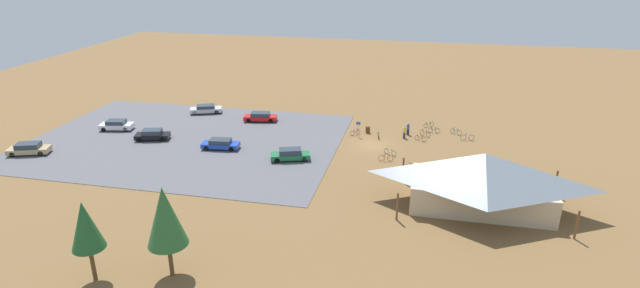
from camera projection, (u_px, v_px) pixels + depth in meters
name	position (u px, v px, depth m)	size (l,w,h in m)	color
ground	(371.00, 145.00, 64.14)	(160.00, 160.00, 0.00)	brown
parking_lot_asphalt	(186.00, 140.00, 65.71)	(39.86, 29.20, 0.05)	#56565B
bike_pavilion	(482.00, 177.00, 47.55)	(15.63, 8.81, 5.62)	#C6B28E
trash_bin	(368.00, 130.00, 68.27)	(0.60, 0.60, 0.90)	brown
lot_sign	(358.00, 127.00, 66.48)	(0.56, 0.08, 2.20)	#99999E
pine_far_east	(85.00, 226.00, 36.31)	(2.42, 2.42, 6.60)	brown
pine_east	(165.00, 217.00, 36.66)	(3.02, 3.02, 7.48)	brown
bicycle_teal_trailside	(425.00, 133.00, 67.04)	(1.43, 1.23, 0.87)	black
bicycle_black_lone_east	(408.00, 167.00, 56.73)	(0.97, 1.47, 0.75)	black
bicycle_purple_yard_center	(355.00, 132.00, 67.50)	(1.17, 1.23, 0.80)	black
bicycle_green_front_row	(429.00, 125.00, 70.55)	(1.39, 1.08, 0.76)	black
bicycle_silver_mid_cluster	(467.00, 138.00, 65.55)	(1.80, 0.48, 0.91)	black
bicycle_orange_back_row	(386.00, 158.00, 59.09)	(1.73, 0.51, 0.88)	black
bicycle_yellow_lone_west	(378.00, 136.00, 66.39)	(0.48, 1.64, 0.78)	black
bicycle_blue_yard_right	(434.00, 130.00, 68.31)	(1.64, 0.48, 0.78)	black
bicycle_white_yard_left	(390.00, 152.00, 60.91)	(1.58, 0.90, 0.83)	black
bicycle_red_edge_north	(420.00, 138.00, 65.42)	(1.53, 0.73, 0.74)	black
bicycle_teal_by_bin	(456.00, 132.00, 67.74)	(1.48, 0.79, 0.85)	black
car_white_second_row	(117.00, 125.00, 69.23)	(4.67, 2.70, 1.38)	white
car_red_mid_lot	(260.00, 117.00, 72.78)	(4.96, 2.58, 1.30)	red
car_tan_front_row	(29.00, 149.00, 60.96)	(5.10, 3.32, 1.41)	tan
car_blue_back_corner	(221.00, 144.00, 62.61)	(4.79, 2.28, 1.26)	#1E42B2
car_green_end_stall	(290.00, 155.00, 59.23)	(4.93, 3.07, 1.40)	#1E6B3D
car_silver_inner_stall	(206.00, 109.00, 76.35)	(5.04, 3.43, 1.27)	#BCBCC1
car_black_near_entry	(152.00, 135.00, 65.60)	(4.68, 2.93, 1.38)	black
visitor_at_bikes	(405.00, 132.00, 66.12)	(0.36, 0.37, 1.73)	#2D3347
visitor_near_lot	(408.00, 129.00, 67.40)	(0.37, 0.36, 1.69)	#2D3347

